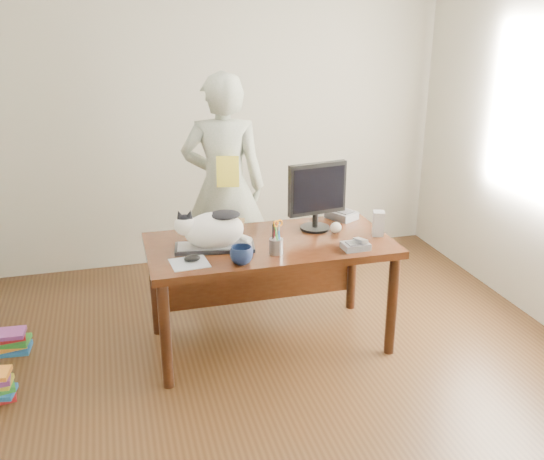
{
  "coord_description": "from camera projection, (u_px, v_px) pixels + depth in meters",
  "views": [
    {
      "loc": [
        -0.97,
        -2.97,
        2.19
      ],
      "look_at": [
        0.0,
        0.55,
        0.85
      ],
      "focal_mm": 40.0,
      "sensor_mm": 36.0,
      "label": 1
    }
  ],
  "objects": [
    {
      "name": "room",
      "position": [
        299.0,
        176.0,
        3.22
      ],
      "size": [
        4.5,
        4.5,
        4.5
      ],
      "color": "black",
      "rests_on": "ground"
    },
    {
      "name": "desk",
      "position": [
        267.0,
        258.0,
        4.09
      ],
      "size": [
        1.6,
        0.8,
        0.75
      ],
      "color": "black",
      "rests_on": "ground"
    },
    {
      "name": "keyboard",
      "position": [
        215.0,
        247.0,
        3.84
      ],
      "size": [
        0.52,
        0.26,
        0.03
      ],
      "rotation": [
        0.0,
        0.0,
        -0.15
      ],
      "color": "black",
      "rests_on": "desk"
    },
    {
      "name": "cat",
      "position": [
        212.0,
        229.0,
        3.79
      ],
      "size": [
        0.49,
        0.29,
        0.28
      ],
      "rotation": [
        0.0,
        0.0,
        -0.15
      ],
      "color": "white",
      "rests_on": "keyboard"
    },
    {
      "name": "monitor",
      "position": [
        317.0,
        193.0,
        4.09
      ],
      "size": [
        0.42,
        0.23,
        0.47
      ],
      "rotation": [
        0.0,
        0.0,
        0.15
      ],
      "color": "black",
      "rests_on": "desk"
    },
    {
      "name": "pen_cup",
      "position": [
        276.0,
        244.0,
        3.75
      ],
      "size": [
        0.11,
        0.11,
        0.22
      ],
      "rotation": [
        0.0,
        0.0,
        0.41
      ],
      "color": "gray",
      "rests_on": "desk"
    },
    {
      "name": "mousepad",
      "position": [
        189.0,
        263.0,
        3.63
      ],
      "size": [
        0.24,
        0.22,
        0.0
      ],
      "rotation": [
        0.0,
        0.0,
        0.09
      ],
      "color": "#B0B5BC",
      "rests_on": "desk"
    },
    {
      "name": "mouse",
      "position": [
        192.0,
        258.0,
        3.64
      ],
      "size": [
        0.1,
        0.07,
        0.04
      ],
      "rotation": [
        0.0,
        0.0,
        0.09
      ],
      "color": "black",
      "rests_on": "mousepad"
    },
    {
      "name": "coffee_mug",
      "position": [
        242.0,
        255.0,
        3.61
      ],
      "size": [
        0.19,
        0.19,
        0.11
      ],
      "primitive_type": "imported",
      "rotation": [
        0.0,
        0.0,
        0.69
      ],
      "color": "#0D1635",
      "rests_on": "desk"
    },
    {
      "name": "phone",
      "position": [
        356.0,
        245.0,
        3.84
      ],
      "size": [
        0.17,
        0.14,
        0.08
      ],
      "rotation": [
        0.0,
        0.0,
        0.04
      ],
      "color": "slate",
      "rests_on": "desk"
    },
    {
      "name": "speaker",
      "position": [
        378.0,
        223.0,
        4.06
      ],
      "size": [
        0.1,
        0.1,
        0.17
      ],
      "rotation": [
        0.0,
        0.0,
        -0.35
      ],
      "color": "#9D9D9F",
      "rests_on": "desk"
    },
    {
      "name": "baseball",
      "position": [
        336.0,
        228.0,
        4.11
      ],
      "size": [
        0.08,
        0.08,
        0.08
      ],
      "rotation": [
        0.0,
        0.0,
        0.02
      ],
      "color": "#EFE7CF",
      "rests_on": "desk"
    },
    {
      "name": "book_stack",
      "position": [
        229.0,
        225.0,
        4.18
      ],
      "size": [
        0.24,
        0.2,
        0.08
      ],
      "rotation": [
        0.0,
        0.0,
        -0.26
      ],
      "color": "#4B1418",
      "rests_on": "desk"
    },
    {
      "name": "calculator",
      "position": [
        342.0,
        215.0,
        4.4
      ],
      "size": [
        0.23,
        0.25,
        0.06
      ],
      "rotation": [
        0.0,
        0.0,
        0.51
      ],
      "color": "slate",
      "rests_on": "desk"
    },
    {
      "name": "person",
      "position": [
        224.0,
        187.0,
        4.7
      ],
      "size": [
        0.72,
        0.55,
        1.77
      ],
      "primitive_type": "imported",
      "rotation": [
        0.0,
        0.0,
        2.92
      ],
      "color": "silver",
      "rests_on": "ground"
    },
    {
      "name": "held_book",
      "position": [
        228.0,
        172.0,
        4.49
      ],
      "size": [
        0.18,
        0.13,
        0.23
      ],
      "rotation": [
        0.0,
        0.0,
        -0.22
      ],
      "color": "yellow",
      "rests_on": "person"
    },
    {
      "name": "book_pile_b",
      "position": [
        11.0,
        342.0,
        4.09
      ],
      "size": [
        0.26,
        0.2,
        0.15
      ],
      "color": "#19569A",
      "rests_on": "ground"
    }
  ]
}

